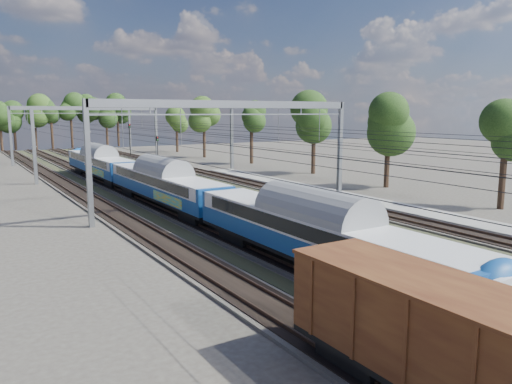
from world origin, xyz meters
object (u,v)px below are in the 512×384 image
freight_boxcar (508,369)px  worker (96,152)px  signal_near (158,151)px  emu_train (165,179)px  signal_far (130,136)px

freight_boxcar → worker: size_ratio=7.19×
worker → signal_near: size_ratio=0.37×
emu_train → signal_far: size_ratio=10.41×
emu_train → worker: size_ratio=32.93×
signal_near → freight_boxcar: bearing=-118.3°
worker → signal_far: signal_far is taller
freight_boxcar → signal_near: size_ratio=2.68×
signal_near → signal_far: size_ratio=0.85×
freight_boxcar → signal_far: signal_far is taller
worker → freight_boxcar: bearing=160.4°
signal_near → worker: bearing=74.8°
emu_train → freight_boxcar: size_ratio=4.58×
signal_near → signal_far: 30.12m
emu_train → signal_near: size_ratio=12.30×
emu_train → freight_boxcar: emu_train is taller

